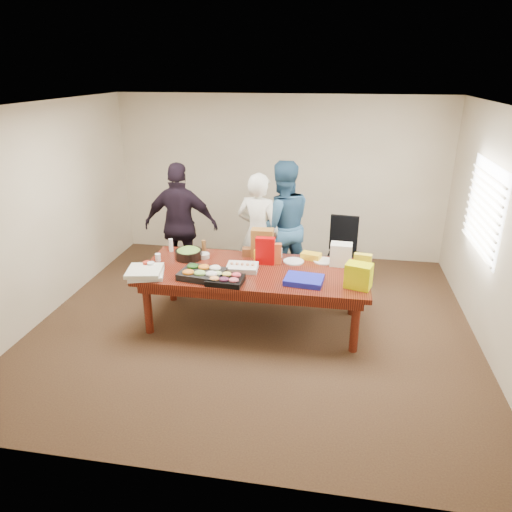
% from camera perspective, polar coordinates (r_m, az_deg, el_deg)
% --- Properties ---
extents(floor, '(5.50, 5.00, 0.02)m').
position_cam_1_polar(floor, '(6.15, -0.21, -8.18)').
color(floor, '#47301E').
rests_on(floor, ground).
extents(ceiling, '(5.50, 5.00, 0.02)m').
position_cam_1_polar(ceiling, '(5.33, -0.25, 18.01)').
color(ceiling, white).
rests_on(ceiling, wall_back).
extents(wall_back, '(5.50, 0.04, 2.70)m').
position_cam_1_polar(wall_back, '(7.98, 2.90, 9.46)').
color(wall_back, beige).
rests_on(wall_back, floor).
extents(wall_front, '(5.50, 0.04, 2.70)m').
position_cam_1_polar(wall_front, '(3.37, -7.66, -9.22)').
color(wall_front, beige).
rests_on(wall_front, floor).
extents(wall_left, '(0.04, 5.00, 2.70)m').
position_cam_1_polar(wall_left, '(6.62, -24.47, 4.85)').
color(wall_left, beige).
rests_on(wall_left, floor).
extents(wall_right, '(0.04, 5.00, 2.70)m').
position_cam_1_polar(wall_right, '(5.81, 27.58, 2.09)').
color(wall_right, beige).
rests_on(wall_right, floor).
extents(window_panel, '(0.03, 1.40, 1.10)m').
position_cam_1_polar(window_panel, '(6.31, 26.06, 5.23)').
color(window_panel, white).
rests_on(window_panel, wall_right).
extents(window_blinds, '(0.04, 1.36, 1.00)m').
position_cam_1_polar(window_blinds, '(6.30, 25.71, 5.26)').
color(window_blinds, beige).
rests_on(window_blinds, wall_right).
extents(conference_table, '(2.80, 1.20, 0.75)m').
position_cam_1_polar(conference_table, '(5.96, -0.22, -4.98)').
color(conference_table, '#4C1C0F').
rests_on(conference_table, floor).
extents(office_chair, '(0.56, 0.56, 1.00)m').
position_cam_1_polar(office_chair, '(7.06, 10.52, 0.16)').
color(office_chair, black).
rests_on(office_chair, floor).
extents(person_center, '(0.72, 0.56, 1.76)m').
position_cam_1_polar(person_center, '(6.67, 0.29, 2.73)').
color(person_center, white).
rests_on(person_center, floor).
extents(person_right, '(1.11, 1.00, 1.89)m').
position_cam_1_polar(person_right, '(6.82, 3.15, 3.73)').
color(person_right, '#2B5479').
rests_on(person_right, floor).
extents(person_left, '(1.11, 0.51, 1.85)m').
position_cam_1_polar(person_left, '(6.96, -9.12, 3.68)').
color(person_left, black).
rests_on(person_left, floor).
extents(veggie_tray, '(0.56, 0.47, 0.08)m').
position_cam_1_polar(veggie_tray, '(5.63, -6.59, -2.19)').
color(veggie_tray, black).
rests_on(veggie_tray, conference_table).
extents(fruit_tray, '(0.43, 0.34, 0.06)m').
position_cam_1_polar(fruit_tray, '(5.46, -3.74, -2.95)').
color(fruit_tray, black).
rests_on(fruit_tray, conference_table).
extents(sheet_cake, '(0.39, 0.31, 0.07)m').
position_cam_1_polar(sheet_cake, '(5.79, -1.68, -1.41)').
color(sheet_cake, silver).
rests_on(sheet_cake, conference_table).
extents(salad_bowl, '(0.45, 0.45, 0.11)m').
position_cam_1_polar(salad_bowl, '(6.19, -8.20, 0.21)').
color(salad_bowl, black).
rests_on(salad_bowl, conference_table).
extents(chip_bag_blue, '(0.47, 0.37, 0.07)m').
position_cam_1_polar(chip_bag_blue, '(5.48, 5.87, -2.93)').
color(chip_bag_blue, '#1B20BA').
rests_on(chip_bag_blue, conference_table).
extents(chip_bag_red, '(0.25, 0.11, 0.35)m').
position_cam_1_polar(chip_bag_red, '(5.91, 1.13, 0.63)').
color(chip_bag_red, '#B80304').
rests_on(chip_bag_red, conference_table).
extents(chip_bag_yellow, '(0.21, 0.11, 0.31)m').
position_cam_1_polar(chip_bag_yellow, '(5.66, 12.81, -1.21)').
color(chip_bag_yellow, yellow).
rests_on(chip_bag_yellow, conference_table).
extents(chip_bag_orange, '(0.18, 0.10, 0.27)m').
position_cam_1_polar(chip_bag_orange, '(5.94, 2.28, 0.29)').
color(chip_bag_orange, '#D1612B').
rests_on(chip_bag_orange, conference_table).
extents(mayo_jar, '(0.10, 0.10, 0.13)m').
position_cam_1_polar(mayo_jar, '(6.16, 2.82, 0.40)').
color(mayo_jar, silver).
rests_on(mayo_jar, conference_table).
extents(mustard_bottle, '(0.06, 0.06, 0.16)m').
position_cam_1_polar(mustard_bottle, '(6.02, -0.02, 0.04)').
color(mustard_bottle, '#FFB60F').
rests_on(mustard_bottle, conference_table).
extents(dressing_bottle, '(0.07, 0.07, 0.18)m').
position_cam_1_polar(dressing_bottle, '(6.34, -6.38, 1.15)').
color(dressing_bottle, brown).
rests_on(dressing_bottle, conference_table).
extents(ranch_bottle, '(0.06, 0.06, 0.18)m').
position_cam_1_polar(ranch_bottle, '(6.46, -10.33, 1.31)').
color(ranch_bottle, white).
rests_on(ranch_bottle, conference_table).
extents(banana_bunch, '(0.28, 0.21, 0.08)m').
position_cam_1_polar(banana_bunch, '(6.15, 6.73, -0.01)').
color(banana_bunch, yellow).
rests_on(banana_bunch, conference_table).
extents(bread_loaf, '(0.29, 0.15, 0.11)m').
position_cam_1_polar(bread_loaf, '(6.21, -0.38, 0.50)').
color(bread_loaf, brown).
rests_on(bread_loaf, conference_table).
extents(kraft_bag, '(0.29, 0.18, 0.38)m').
position_cam_1_polar(kraft_bag, '(6.16, 0.76, 1.63)').
color(kraft_bag, '#945F25').
rests_on(kraft_bag, conference_table).
extents(red_cup, '(0.11, 0.11, 0.12)m').
position_cam_1_polar(red_cup, '(5.91, -13.17, -1.21)').
color(red_cup, '#B12F1D').
rests_on(red_cup, conference_table).
extents(clear_cup_a, '(0.10, 0.10, 0.12)m').
position_cam_1_polar(clear_cup_a, '(5.87, -12.66, -1.31)').
color(clear_cup_a, white).
rests_on(clear_cup_a, conference_table).
extents(clear_cup_b, '(0.08, 0.08, 0.10)m').
position_cam_1_polar(clear_cup_b, '(6.18, -11.87, -0.17)').
color(clear_cup_b, white).
rests_on(clear_cup_b, conference_table).
extents(pizza_box_lower, '(0.50, 0.50, 0.05)m').
position_cam_1_polar(pizza_box_lower, '(5.79, -13.20, -2.12)').
color(pizza_box_lower, silver).
rests_on(pizza_box_lower, conference_table).
extents(pizza_box_upper, '(0.47, 0.47, 0.05)m').
position_cam_1_polar(pizza_box_upper, '(5.76, -13.44, -1.77)').
color(pizza_box_upper, silver).
rests_on(pizza_box_upper, pizza_box_lower).
extents(plate_a, '(0.32, 0.32, 0.02)m').
position_cam_1_polar(plate_a, '(6.11, 8.26, -0.60)').
color(plate_a, white).
rests_on(plate_a, conference_table).
extents(plate_b, '(0.32, 0.32, 0.02)m').
position_cam_1_polar(plate_b, '(6.05, 4.61, -0.65)').
color(plate_b, white).
rests_on(plate_b, conference_table).
extents(dip_bowl_a, '(0.17, 0.17, 0.05)m').
position_cam_1_polar(dip_bowl_a, '(5.99, 1.43, -0.64)').
color(dip_bowl_a, beige).
rests_on(dip_bowl_a, conference_table).
extents(dip_bowl_b, '(0.16, 0.16, 0.06)m').
position_cam_1_polar(dip_bowl_b, '(6.19, -6.38, 0.04)').
color(dip_bowl_b, beige).
rests_on(dip_bowl_b, conference_table).
extents(grocery_bag_white, '(0.27, 0.20, 0.29)m').
position_cam_1_polar(grocery_bag_white, '(5.99, 10.31, 0.19)').
color(grocery_bag_white, white).
rests_on(grocery_bag_white, conference_table).
extents(grocery_bag_yellow, '(0.33, 0.27, 0.29)m').
position_cam_1_polar(grocery_bag_yellow, '(5.42, 12.39, -2.36)').
color(grocery_bag_yellow, '#E4EC00').
rests_on(grocery_bag_yellow, conference_table).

